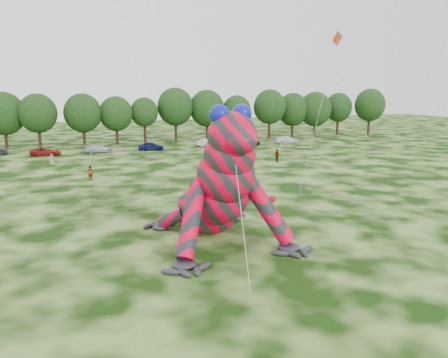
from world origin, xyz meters
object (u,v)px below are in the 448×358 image
Objects in this scene: spectator_0 at (91,173)px; tree_8 at (116,121)px; car_5 at (207,142)px; tree_7 at (83,120)px; tree_14 at (293,115)px; car_3 at (99,149)px; spectator_4 at (52,159)px; tree_16 at (338,114)px; tree_12 at (237,117)px; tree_17 at (370,112)px; tree_6 at (38,121)px; car_7 at (287,140)px; inflatable_gecko at (205,168)px; car_2 at (46,152)px; tree_10 at (176,115)px; tree_11 at (207,115)px; tree_5 at (4,120)px; tree_9 at (145,120)px; spectator_3 at (277,156)px; tree_15 at (315,114)px; spectator_5 at (251,169)px; car_6 at (247,142)px; flying_kite at (334,50)px; tree_13 at (269,114)px; car_4 at (151,146)px.

tree_8 is at bearing -69.70° from spectator_0.
tree_7 is at bearing 69.54° from car_5.
tree_14 is at bearing 2.64° from tree_8.
spectator_4 reaches higher than car_3.
tree_16 reaches higher than tree_8.
tree_7 is 1.01× the size of tree_14.
tree_12 is 31.96m from tree_17.
car_7 is (43.69, -9.43, -3.99)m from tree_6.
tree_14 is (37.12, 55.60, -0.00)m from inflatable_gecko.
inflatable_gecko is 22.83m from spectator_0.
inflatable_gecko is 53.87m from tree_8.
tree_10 is at bearing -51.64° from car_2.
inflatable_gecko is at bearing -113.43° from tree_12.
tree_14 is (19.68, 0.53, -0.33)m from tree_11.
tree_12 is 2.24× the size of car_5.
tree_5 is 30.52m from tree_10.
tree_12 is at bearing 1.61° from tree_6.
tree_10 reaches higher than tree_12.
spectator_0 is (-11.75, -32.84, -3.46)m from tree_9.
tree_5 is at bearing 162.54° from tree_6.
tree_6 reaches higher than tree_14.
spectator_3 is at bearing -143.19° from tree_17.
tree_9 reaches higher than car_3.
tree_9 reaches higher than spectator_4.
tree_5 is 1.02× the size of tree_15.
tree_8 is 0.93× the size of tree_15.
spectator_5 is at bearing -89.76° from tree_10.
tree_7 is at bearing -177.35° from tree_16.
car_5 is 0.80× the size of car_6.
car_5 is at bearing -19.94° from tree_7.
flying_kite is 1.56× the size of tree_5.
tree_16 reaches higher than spectator_5.
tree_17 is 57.20m from spectator_5.
tree_14 is at bearing -65.01° from car_2.
tree_13 is (30.79, 54.00, 0.36)m from inflatable_gecko.
tree_11 is 2.21× the size of car_2.
tree_6 reaches higher than spectator_3.
tree_8 is (-13.85, 49.37, -9.06)m from flying_kite.
tree_7 is 0.98× the size of tree_15.
tree_14 reaches higher than car_4.
spectator_5 is at bearing -50.77° from tree_5.
tree_8 is at bearing 105.67° from flying_kite.
car_3 is 22.76m from spectator_0.
inflatable_gecko is 77.19m from tree_17.
car_5 is (14.59, 46.06, -4.04)m from inflatable_gecko.
spectator_5 is (-3.38, -28.32, 0.19)m from car_5.
car_7 is (42.41, 0.92, 0.12)m from car_2.
inflatable_gecko is 69.00m from tree_15.
flying_kite is at bearing -159.59° from car_4.
tree_6 is 13.34m from tree_8.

